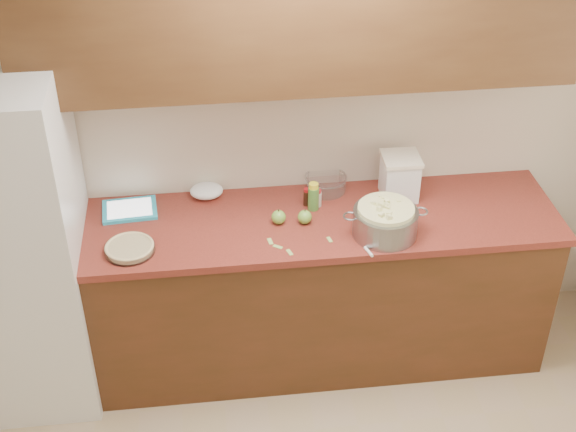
{
  "coord_description": "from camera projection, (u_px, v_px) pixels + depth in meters",
  "views": [
    {
      "loc": [
        -0.47,
        -1.82,
        3.25
      ],
      "look_at": [
        -0.08,
        1.43,
        0.98
      ],
      "focal_mm": 50.0,
      "sensor_mm": 36.0,
      "label": 1
    }
  ],
  "objects": [
    {
      "name": "pie",
      "position": [
        130.0,
        248.0,
        3.83
      ],
      "size": [
        0.24,
        0.24,
        0.04
      ],
      "rotation": [
        0.0,
        0.0,
        -0.39
      ],
      "color": "silver",
      "rests_on": "counter_run"
    },
    {
      "name": "peel_a",
      "position": [
        330.0,
        240.0,
        3.91
      ],
      "size": [
        0.03,
        0.05,
        0.0
      ],
      "primitive_type": "cube",
      "rotation": [
        0.0,
        0.0,
        -1.34
      ],
      "color": "#A0C560",
      "rests_on": "counter_run"
    },
    {
      "name": "paring_knife",
      "position": [
        369.0,
        250.0,
        3.83
      ],
      "size": [
        0.06,
        0.16,
        0.01
      ],
      "rotation": [
        0.0,
        0.0,
        0.28
      ],
      "color": "gray",
      "rests_on": "counter_run"
    },
    {
      "name": "vanilla_bottle",
      "position": [
        307.0,
        197.0,
        4.14
      ],
      "size": [
        0.03,
        0.03,
        0.1
      ],
      "rotation": [
        0.0,
        0.0,
        -0.23
      ],
      "color": "black",
      "rests_on": "counter_run"
    },
    {
      "name": "colander",
      "position": [
        385.0,
        221.0,
        3.91
      ],
      "size": [
        0.42,
        0.32,
        0.16
      ],
      "rotation": [
        0.0,
        0.0,
        -0.25
      ],
      "color": "gray",
      "rests_on": "counter_run"
    },
    {
      "name": "apple_center",
      "position": [
        305.0,
        217.0,
        4.01
      ],
      "size": [
        0.07,
        0.07,
        0.08
      ],
      "color": "#73A939",
      "rests_on": "counter_run"
    },
    {
      "name": "upper_cabinets",
      "position": [
        299.0,
        12.0,
        3.6
      ],
      "size": [
        2.6,
        0.34,
        0.7
      ],
      "primitive_type": "cube",
      "color": "#503218",
      "rests_on": "room_shell"
    },
    {
      "name": "tablet",
      "position": [
        130.0,
        210.0,
        4.11
      ],
      "size": [
        0.29,
        0.23,
        0.02
      ],
      "rotation": [
        0.0,
        0.0,
        0.07
      ],
      "color": "#2AABCB",
      "rests_on": "counter_run"
    },
    {
      "name": "flour_canister",
      "position": [
        400.0,
        176.0,
        4.17
      ],
      "size": [
        0.2,
        0.2,
        0.24
      ],
      "rotation": [
        0.0,
        0.0,
        -0.01
      ],
      "color": "white",
      "rests_on": "counter_run"
    },
    {
      "name": "lemon_bottle",
      "position": [
        313.0,
        197.0,
        4.1
      ],
      "size": [
        0.06,
        0.06,
        0.15
      ],
      "rotation": [
        0.0,
        0.0,
        0.04
      ],
      "color": "#4C8C38",
      "rests_on": "counter_run"
    },
    {
      "name": "peel_d",
      "position": [
        290.0,
        252.0,
        3.83
      ],
      "size": [
        0.03,
        0.05,
        0.0
      ],
      "primitive_type": "cube",
      "rotation": [
        0.0,
        0.0,
        -1.26
      ],
      "color": "#A0C560",
      "rests_on": "counter_run"
    },
    {
      "name": "peel_b",
      "position": [
        270.0,
        241.0,
        3.9
      ],
      "size": [
        0.03,
        0.05,
        0.0
      ],
      "primitive_type": "cube",
      "rotation": [
        0.0,
        0.0,
        -1.4
      ],
      "color": "#A0C560",
      "rests_on": "counter_run"
    },
    {
      "name": "paper_towel",
      "position": [
        207.0,
        191.0,
        4.21
      ],
      "size": [
        0.19,
        0.17,
        0.07
      ],
      "primitive_type": "ellipsoid",
      "rotation": [
        0.0,
        0.0,
        0.16
      ],
      "color": "white",
      "rests_on": "counter_run"
    },
    {
      "name": "fridge",
      "position": [
        10.0,
        247.0,
        3.9
      ],
      "size": [
        0.7,
        0.7,
        1.8
      ],
      "primitive_type": "cube",
      "color": "silver",
      "rests_on": "ground"
    },
    {
      "name": "peel_c",
      "position": [
        278.0,
        247.0,
        3.87
      ],
      "size": [
        0.05,
        0.04,
        0.0
      ],
      "primitive_type": "cube",
      "rotation": [
        0.0,
        0.0,
        2.55
      ],
      "color": "#A0C560",
      "rests_on": "counter_run"
    },
    {
      "name": "counter_run",
      "position": [
        301.0,
        289.0,
        4.32
      ],
      "size": [
        2.64,
        0.68,
        0.92
      ],
      "color": "#522917",
      "rests_on": "ground"
    },
    {
      "name": "cinnamon_shaker",
      "position": [
        318.0,
        198.0,
        4.13
      ],
      "size": [
        0.04,
        0.04,
        0.1
      ],
      "rotation": [
        0.0,
        0.0,
        -0.08
      ],
      "color": "beige",
      "rests_on": "counter_run"
    },
    {
      "name": "mixing_bowl",
      "position": [
        326.0,
        182.0,
        4.26
      ],
      "size": [
        0.23,
        0.23,
        0.08
      ],
      "rotation": [
        0.0,
        0.0,
        -0.32
      ],
      "color": "silver",
      "rests_on": "counter_run"
    },
    {
      "name": "apple_left",
      "position": [
        279.0,
        217.0,
        4.01
      ],
      "size": [
        0.07,
        0.07,
        0.08
      ],
      "color": "#73A939",
      "rests_on": "counter_run"
    },
    {
      "name": "room_shell",
      "position": [
        362.0,
        379.0,
        2.64
      ],
      "size": [
        3.6,
        3.6,
        3.6
      ],
      "color": "tan",
      "rests_on": "ground"
    }
  ]
}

